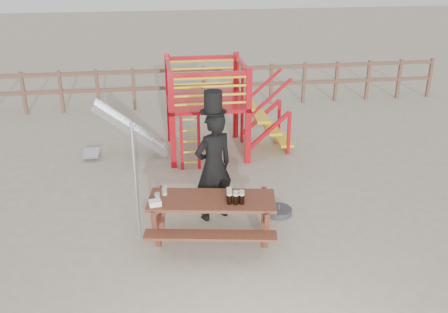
% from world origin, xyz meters
% --- Properties ---
extents(ground, '(60.00, 60.00, 0.00)m').
position_xyz_m(ground, '(0.00, 0.00, 0.00)').
color(ground, tan).
rests_on(ground, ground).
extents(back_fence, '(15.09, 0.09, 1.20)m').
position_xyz_m(back_fence, '(0.00, 7.00, 0.74)').
color(back_fence, brown).
rests_on(back_fence, ground).
extents(playground_fort, '(4.71, 1.84, 2.10)m').
position_xyz_m(playground_fort, '(0.12, 3.58, 1.07)').
color(playground_fort, '#AD0B15').
rests_on(playground_fort, ground).
extents(picnic_table, '(2.17, 1.67, 0.76)m').
position_xyz_m(picnic_table, '(-0.14, -0.18, 0.48)').
color(picnic_table, brown).
rests_on(picnic_table, ground).
extents(man_with_hat, '(0.83, 0.71, 2.28)m').
position_xyz_m(man_with_hat, '(-0.02, 0.58, 1.02)').
color(man_with_hat, black).
rests_on(man_with_hat, ground).
extents(metal_pole, '(0.04, 0.04, 1.98)m').
position_xyz_m(metal_pole, '(-1.30, 0.11, 0.99)').
color(metal_pole, '#B2B2B7').
rests_on(metal_pole, ground).
extents(parasol_base, '(0.47, 0.47, 0.20)m').
position_xyz_m(parasol_base, '(1.12, 0.51, 0.06)').
color(parasol_base, '#323236').
rests_on(parasol_base, ground).
extents(paper_bag, '(0.20, 0.17, 0.08)m').
position_xyz_m(paper_bag, '(-1.02, -0.26, 0.80)').
color(paper_bag, white).
rests_on(paper_bag, picnic_table).
extents(stout_pints, '(0.28, 0.30, 0.17)m').
position_xyz_m(stout_pints, '(0.19, -0.32, 0.85)').
color(stout_pints, black).
rests_on(stout_pints, picnic_table).
extents(empty_glasses, '(0.20, 0.30, 0.15)m').
position_xyz_m(empty_glasses, '(-0.92, -0.04, 0.83)').
color(empty_glasses, silver).
rests_on(empty_glasses, picnic_table).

